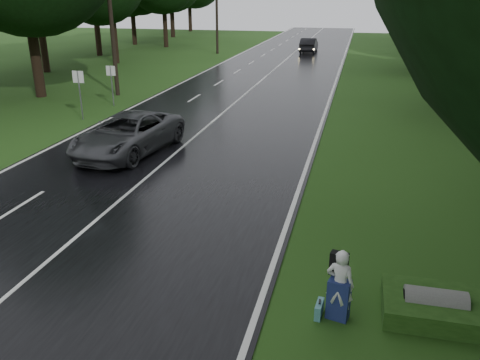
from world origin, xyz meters
name	(u,v)px	position (x,y,z in m)	size (l,w,h in m)	color
ground	(68,245)	(0.00, 0.00, 0.00)	(160.00, 160.00, 0.00)	#234915
road	(238,101)	(0.00, 20.00, 0.02)	(12.00, 140.00, 0.04)	black
lane_center	(238,100)	(0.00, 20.00, 0.04)	(0.12, 140.00, 0.01)	silver
grey_car	(128,134)	(-2.01, 8.17, 0.88)	(2.79, 6.04, 1.68)	#494A4E
far_car	(309,45)	(1.58, 48.20, 0.85)	(1.72, 4.94, 1.63)	black
hitchhiker	(339,287)	(7.53, -1.51, 0.77)	(0.69, 0.64, 1.67)	silver
suitcase	(319,309)	(7.14, -1.56, 0.17)	(0.14, 0.47, 0.34)	teal
culvert	(433,316)	(9.59, -0.97, 0.00)	(0.65, 0.65, 1.31)	slate
utility_pole_mid	(118,95)	(-8.50, 19.94, 0.00)	(1.80, 0.28, 10.73)	black
utility_pole_far	(217,54)	(-8.50, 44.76, 0.00)	(1.80, 0.28, 10.84)	black
road_sign_a	(83,120)	(-7.20, 13.14, 0.00)	(0.64, 0.10, 2.69)	white
road_sign_b	(114,106)	(-7.20, 16.81, 0.00)	(0.59, 0.10, 2.45)	white
tree_left_d	(42,97)	(-13.32, 18.25, 0.00)	(10.22, 10.22, 15.97)	black
tree_left_e	(117,63)	(-16.04, 34.71, 0.00)	(8.96, 8.96, 14.00)	black
tree_left_f	(166,47)	(-16.87, 50.07, 0.00)	(9.62, 9.62, 15.04)	black
tree_right_d	(463,114)	(13.64, 19.47, 0.00)	(8.24, 8.24, 12.88)	black
tree_right_e	(421,72)	(12.89, 35.88, 0.00)	(7.63, 7.63, 11.93)	black
tree_right_f	(442,55)	(16.43, 49.57, 0.00)	(8.31, 8.31, 12.99)	black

